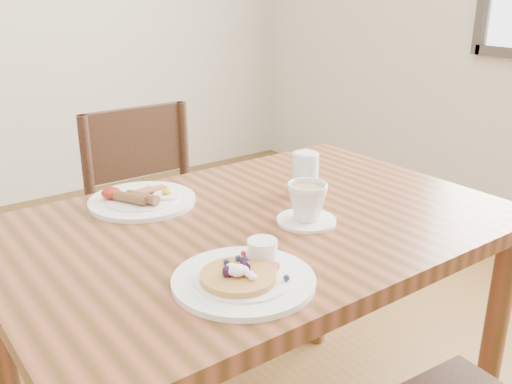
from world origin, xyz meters
The scene contains 6 objects.
dining_table centered at (0.00, 0.00, 0.65)m, with size 1.20×0.80×0.75m.
chair_far centered at (0.05, 0.64, 0.49)m, with size 0.42×0.42×0.88m.
pancake_plate centered at (-0.19, -0.23, 0.76)m, with size 0.27×0.27×0.06m.
breakfast_plate centered at (-0.17, 0.26, 0.76)m, with size 0.27×0.27×0.04m.
teacup_saucer centered at (0.09, -0.08, 0.79)m, with size 0.14×0.14×0.10m.
water_glass centered at (0.21, 0.06, 0.81)m, with size 0.07×0.07×0.11m, color silver.
Camera 1 is at (-0.74, -1.00, 1.28)m, focal length 40.00 mm.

